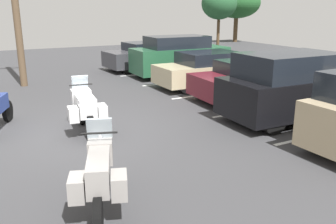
{
  "coord_description": "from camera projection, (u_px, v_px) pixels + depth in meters",
  "views": [
    {
      "loc": [
        9.13,
        -2.04,
        3.19
      ],
      "look_at": [
        1.73,
        1.9,
        0.77
      ],
      "focal_mm": 38.58,
      "sensor_mm": 36.0,
      "label": 1
    }
  ],
  "objects": [
    {
      "name": "ground",
      "position": [
        74.0,
        135.0,
        9.56
      ],
      "size": [
        44.0,
        44.0,
        0.1
      ],
      "primitive_type": "cube",
      "color": "#38383A"
    },
    {
      "name": "motorcycle_touring",
      "position": [
        85.0,
        107.0,
        9.55
      ],
      "size": [
        2.17,
        1.0,
        1.42
      ],
      "color": "black",
      "rests_on": "ground"
    },
    {
      "name": "motorcycle_second",
      "position": [
        99.0,
        173.0,
        5.81
      ],
      "size": [
        2.1,
        1.1,
        1.38
      ],
      "color": "black",
      "rests_on": "ground"
    },
    {
      "name": "parking_stripes",
      "position": [
        223.0,
        92.0,
        14.18
      ],
      "size": [
        15.75,
        4.62,
        0.01
      ],
      "color": "silver",
      "rests_on": "ground"
    },
    {
      "name": "car_charcoal",
      "position": [
        148.0,
        56.0,
        19.41
      ],
      "size": [
        2.24,
        4.73,
        1.45
      ],
      "color": "#38383D",
      "rests_on": "ground"
    },
    {
      "name": "car_green",
      "position": [
        179.0,
        56.0,
        17.43
      ],
      "size": [
        1.94,
        4.69,
        1.92
      ],
      "color": "#235638",
      "rests_on": "ground"
    },
    {
      "name": "car_champagne",
      "position": [
        210.0,
        69.0,
        15.11
      ],
      "size": [
        1.88,
        4.68,
        1.46
      ],
      "color": "#C1B289",
      "rests_on": "ground"
    },
    {
      "name": "car_maroon",
      "position": [
        250.0,
        81.0,
        12.95
      ],
      "size": [
        2.2,
        4.32,
        1.4
      ],
      "color": "maroon",
      "rests_on": "ground"
    },
    {
      "name": "car_black",
      "position": [
        293.0,
        87.0,
        10.55
      ],
      "size": [
        2.04,
        4.46,
        1.97
      ],
      "color": "black",
      "rests_on": "ground"
    },
    {
      "name": "tree_center_left",
      "position": [
        237.0,
        3.0,
        34.53
      ],
      "size": [
        4.48,
        4.48,
        5.1
      ],
      "color": "#4C3823",
      "rests_on": "ground"
    },
    {
      "name": "tree_far_right",
      "position": [
        219.0,
        4.0,
        29.31
      ],
      "size": [
        2.88,
        2.88,
        4.85
      ],
      "color": "#4C3823",
      "rests_on": "ground"
    }
  ]
}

